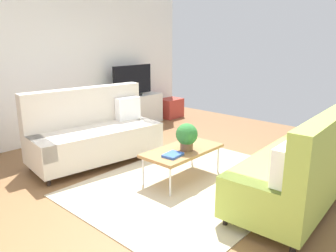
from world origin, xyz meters
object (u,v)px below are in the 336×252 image
storage_trunk (171,108)px  table_book_0 (173,155)px  tv (133,81)px  coffee_table (183,151)px  bottle_0 (119,94)px  couch_beige (94,133)px  vase_0 (109,95)px  potted_plant (187,136)px  couch_green (300,169)px  tv_console (133,111)px

storage_trunk → table_book_0: size_ratio=2.17×
tv → coffee_table: bearing=-119.3°
storage_trunk → bottle_0: 1.59m
coffee_table → storage_trunk: 3.54m
couch_beige → storage_trunk: 3.10m
vase_0 → bottle_0: 0.20m
storage_trunk → potted_plant: size_ratio=1.45×
coffee_table → storage_trunk: storage_trunk is taller
storage_trunk → table_book_0: bearing=-137.8°
tv → table_book_0: tv is taller
couch_green → potted_plant: couch_green is taller
coffee_table → bottle_0: bearing=67.8°
storage_trunk → potted_plant: bearing=-134.9°
couch_beige → bottle_0: 1.82m
tv_console → vase_0: 0.72m
couch_beige → tv_console: (1.81, 1.16, -0.12)m
couch_green → storage_trunk: bearing=57.4°
couch_green → table_book_0: (-0.57, 1.34, -0.01)m
couch_green → tv_console: couch_green is taller
couch_beige → vase_0: 1.75m
tv_console → vase_0: vase_0 is taller
coffee_table → tv: size_ratio=1.10×
tv_console → table_book_0: (-1.72, -2.66, 0.12)m
table_book_0 → potted_plant: bearing=2.8°
coffee_table → potted_plant: 0.24m
couch_beige → table_book_0: 1.50m
couch_beige → couch_green: 2.92m
couch_beige → storage_trunk: (2.91, 1.06, -0.22)m
couch_green → tv_console: 4.16m
tv_console → storage_trunk: tv_console is taller
bottle_0 → vase_0: bearing=153.6°
storage_trunk → vase_0: size_ratio=2.73×
couch_green → vase_0: 4.10m
potted_plant → table_book_0: bearing=-177.2°
table_book_0 → vase_0: 2.95m
tv_console → bottle_0: bearing=-174.3°
tv_console → storage_trunk: size_ratio=2.69×
potted_plant → coffee_table: bearing=87.1°
bottle_0 → tv: bearing=2.9°
vase_0 → couch_beige: bearing=-135.5°
bottle_0 → coffee_table: bearing=-112.2°
bottle_0 → couch_green: bearing=-100.7°
storage_trunk → potted_plant: (-2.53, -2.54, 0.40)m
tv_console → bottle_0: bottle_0 is taller
couch_beige → couch_green: same height
tv → bottle_0: tv is taller
couch_green → bottle_0: (0.75, 3.96, 0.29)m
couch_green → table_book_0: bearing=110.4°
coffee_table → tv_console: bearing=60.9°
potted_plant → bottle_0: bottle_0 is taller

